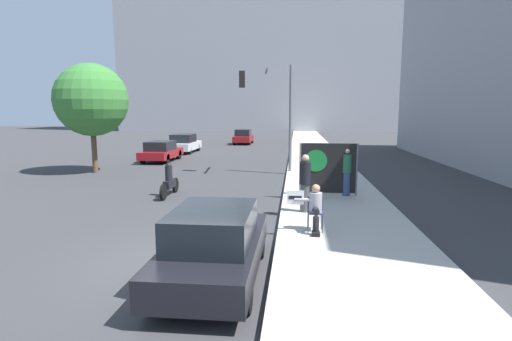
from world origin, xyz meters
The scene contains 14 objects.
ground_plane centered at (0.00, 0.00, 0.00)m, with size 160.00×160.00×0.00m, color #38383A.
sidewalk_curb centered at (3.94, 15.00, 0.09)m, with size 3.75×90.00×0.17m, color #B7B2A8.
building_backdrop_far centered at (-2.00, 64.22, 19.49)m, with size 52.00×12.00×38.98m.
seated_protester centered at (3.02, 2.05, 0.84)m, with size 0.96×0.77×1.23m.
jogger_on_sidewalk centered at (2.81, 4.12, 1.10)m, with size 0.34×0.34×1.80m.
pedestrian_behind centered at (4.41, 6.75, 1.09)m, with size 0.34×0.34×1.78m.
protest_banner centered at (3.71, 6.68, 1.21)m, with size 2.14×0.06×1.95m.
traffic_light_pole centered at (1.25, 12.79, 3.87)m, with size 2.76×2.52×5.49m.
parked_car_curbside centered at (0.97, -0.84, 0.72)m, with size 1.72×4.12×1.46m.
car_on_road_nearest centered at (-6.46, 17.63, 0.69)m, with size 1.79×4.25×1.36m.
car_on_road_midblock centered at (-6.57, 23.52, 0.75)m, with size 1.88×4.40×1.50m.
car_on_road_distant centered at (-2.90, 32.77, 0.75)m, with size 1.74×4.17×1.52m.
motorcycle_on_road centered at (-2.40, 6.78, 0.56)m, with size 0.28×2.11×1.32m.
street_tree_near_curb centered at (-8.34, 12.34, 3.90)m, with size 3.84×3.84×5.83m.
Camera 1 is at (2.51, -8.17, 3.27)m, focal length 28.00 mm.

